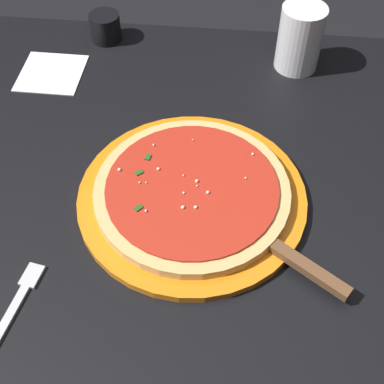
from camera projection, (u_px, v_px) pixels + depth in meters
The scene contains 9 objects.
ground_plane at pixel (181, 360), 1.42m from camera, with size 5.00×5.00×0.00m, color black.
restaurant_table at pixel (176, 228), 0.93m from camera, with size 1.11×0.87×0.76m.
serving_plate at pixel (192, 197), 0.80m from camera, with size 0.35×0.35×0.01m, color orange.
pizza at pixel (192, 191), 0.79m from camera, with size 0.30×0.30×0.02m.
pizza_server at pixel (283, 252), 0.73m from camera, with size 0.21×0.16×0.01m.
cup_tall_drink at pixel (300, 38), 0.97m from camera, with size 0.08×0.08×0.12m, color silver.
cup_small_sauce at pixel (105, 27), 1.06m from camera, with size 0.06×0.06×0.06m, color black.
napkin_folded_right at pixel (51, 73), 1.01m from camera, with size 0.12×0.12×0.00m, color white.
fork at pixel (10, 316), 0.68m from camera, with size 0.05×0.19×0.00m.
Camera 1 is at (-0.08, 0.53, 1.40)m, focal length 48.37 mm.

